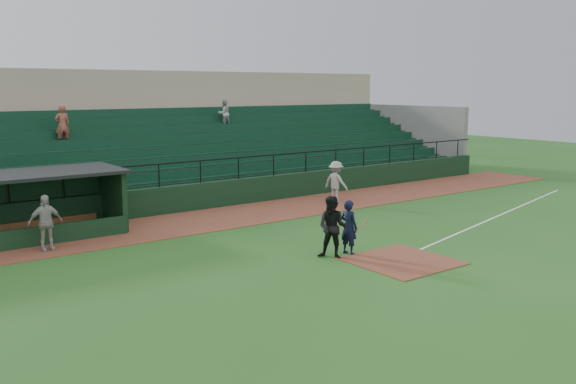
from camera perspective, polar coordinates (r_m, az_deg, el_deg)
ground at (r=20.43m, az=8.45°, el=-5.78°), size 90.00×90.00×0.00m
warning_track at (r=26.50m, az=-3.88°, el=-2.07°), size 40.00×4.00×0.03m
home_plate_dirt at (r=19.76m, az=10.52°, el=-6.33°), size 3.00×3.00×0.03m
foul_line at (r=27.21m, az=18.63°, el=-2.28°), size 17.49×4.44×0.01m
stadium_structure at (r=33.52m, az=-11.82°, el=4.18°), size 38.00×13.08×6.40m
batter_at_plate at (r=20.16m, az=5.69°, el=-3.28°), size 1.05×0.72×1.81m
umpire at (r=19.58m, az=4.19°, el=-3.32°), size 1.20×1.25×2.03m
runner at (r=29.06m, az=4.49°, el=0.95°), size 0.99×1.39×1.95m
dugout_player_a at (r=21.96m, az=-21.66°, el=-2.67°), size 1.11×0.48×1.89m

